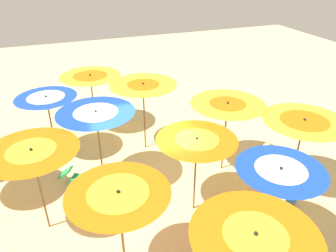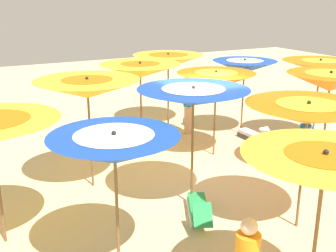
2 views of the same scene
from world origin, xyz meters
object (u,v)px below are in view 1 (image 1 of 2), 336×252
object	(u,v)px
beach_umbrella_7	(47,103)
beach_umbrella_9	(119,201)
beach_umbrella_1	(227,109)
beach_ball	(291,198)
lounger_3	(85,178)
beach_umbrella_6	(96,117)
lounger_0	(237,244)
beach_umbrella_0	(303,127)
beach_umbrella_8	(254,241)
beach_umbrella_4	(279,176)
beach_umbrella_10	(32,157)
beach_umbrella_5	(196,146)
beach_umbrella_3	(91,80)
beachgoer_1	(263,171)
beach_umbrella_2	(143,90)

from	to	relation	value
beach_umbrella_7	beach_umbrella_9	size ratio (longest dim) A/B	0.90
beach_umbrella_1	beach_ball	bearing A→B (deg)	115.92
beach_umbrella_7	beach_ball	bearing A→B (deg)	141.63
lounger_3	beach_umbrella_1	bearing A→B (deg)	16.07
beach_umbrella_6	lounger_0	distance (m)	4.86
beach_umbrella_0	beach_umbrella_8	xyz separation A→B (m)	(3.50, 2.94, 0.11)
beach_umbrella_4	beach_umbrella_10	world-z (taller)	beach_umbrella_10
beach_umbrella_9	beach_umbrella_7	bearing A→B (deg)	-78.70
beach_umbrella_8	lounger_3	world-z (taller)	beach_umbrella_8
beach_umbrella_8	beach_ball	bearing A→B (deg)	-142.29
beach_umbrella_0	beach_umbrella_9	bearing A→B (deg)	13.84
beach_umbrella_4	beach_umbrella_5	xyz separation A→B (m)	(1.12, -1.76, -0.05)
beach_umbrella_5	lounger_3	size ratio (longest dim) A/B	1.63
lounger_0	beach_umbrella_3	bearing A→B (deg)	105.19
beach_umbrella_0	beach_umbrella_7	world-z (taller)	beach_umbrella_0
beach_umbrella_3	beach_ball	world-z (taller)	beach_umbrella_3
beach_umbrella_0	beach_umbrella_10	distance (m)	6.88
beach_umbrella_8	beach_ball	distance (m)	4.45
beachgoer_1	lounger_0	bearing A→B (deg)	166.13
beachgoer_1	beach_ball	distance (m)	1.22
beach_umbrella_1	beach_umbrella_6	world-z (taller)	beach_umbrella_6
beach_umbrella_0	beach_umbrella_10	world-z (taller)	beach_umbrella_10
beach_umbrella_8	beach_umbrella_9	distance (m)	2.45
beach_umbrella_6	beach_ball	size ratio (longest dim) A/B	7.63
beach_umbrella_6	beach_ball	xyz separation A→B (m)	(-4.79, 2.71, -2.10)
beach_umbrella_8	lounger_3	distance (m)	6.07
lounger_0	beachgoer_1	distance (m)	2.18
beach_umbrella_3	beach_ball	xyz separation A→B (m)	(-4.45, 6.28, -1.87)
beach_umbrella_6	beach_umbrella_1	bearing A→B (deg)	171.30
beach_umbrella_0	lounger_3	world-z (taller)	beach_umbrella_0
beach_umbrella_0	beach_umbrella_2	bearing A→B (deg)	-47.52
beach_umbrella_10	beachgoer_1	bearing A→B (deg)	170.25
beach_umbrella_7	lounger_3	world-z (taller)	beach_umbrella_7
beach_umbrella_2	lounger_3	world-z (taller)	beach_umbrella_2
beach_umbrella_9	beach_umbrella_4	bearing A→B (deg)	176.09
beach_umbrella_0	beach_umbrella_9	xyz separation A→B (m)	(5.31, 1.31, 0.15)
beach_umbrella_9	lounger_3	xyz separation A→B (m)	(0.39, -3.65, -2.05)
beach_umbrella_0	beach_umbrella_7	size ratio (longest dim) A/B	1.05
beach_umbrella_9	beach_ball	size ratio (longest dim) A/B	7.70
beach_umbrella_2	beach_umbrella_8	distance (m)	6.64
beach_umbrella_9	beach_umbrella_0	bearing A→B (deg)	-166.16
beach_umbrella_6	lounger_0	world-z (taller)	beach_umbrella_6
beach_umbrella_2	beach_umbrella_7	world-z (taller)	beach_umbrella_2
beach_umbrella_3	beach_umbrella_9	bearing A→B (deg)	86.07
beach_umbrella_6	beach_ball	bearing A→B (deg)	150.49
beach_umbrella_5	beach_umbrella_2	bearing A→B (deg)	-84.36
beach_umbrella_7	beach_umbrella_6	bearing A→B (deg)	121.23
beach_umbrella_7	beach_ball	size ratio (longest dim) A/B	6.96
beach_umbrella_1	lounger_3	bearing A→B (deg)	-9.67
beach_umbrella_6	beach_umbrella_3	bearing A→B (deg)	-95.39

